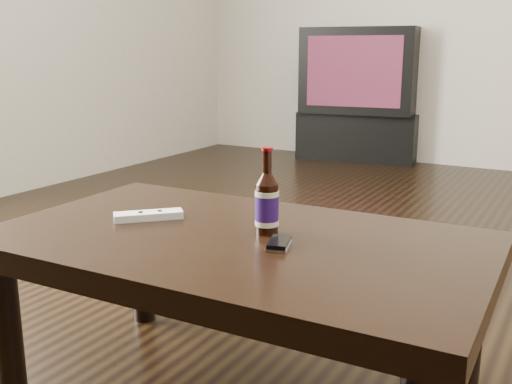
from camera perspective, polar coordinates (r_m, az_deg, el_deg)
The scene contains 7 objects.
floor at distance 1.98m, azimuth 9.92°, elevation -13.11°, with size 5.00×6.00×0.01m, color black.
tv_stand at distance 4.97m, azimuth 9.82°, elevation 5.37°, with size 0.94×0.47×0.38m, color black.
tv at distance 4.93m, azimuth 10.06°, elevation 11.33°, with size 0.94×0.65×0.66m.
coffee_table at distance 1.45m, azimuth -1.91°, elevation -6.35°, with size 1.19×0.71×0.44m.
beer_bottle at distance 1.43m, azimuth 1.05°, elevation -1.12°, with size 0.07×0.07×0.21m.
phone at distance 1.35m, azimuth 2.21°, elevation -4.94°, with size 0.07×0.10×0.02m.
remote at distance 1.58m, azimuth -10.21°, elevation -2.22°, with size 0.16×0.16×0.02m.
Camera 1 is at (0.57, -1.67, 0.87)m, focal length 42.00 mm.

